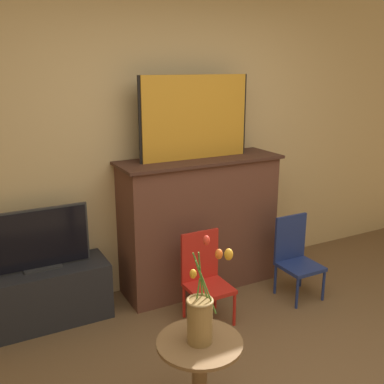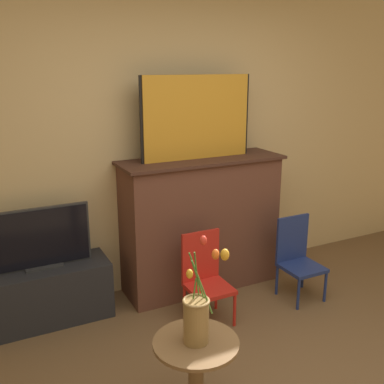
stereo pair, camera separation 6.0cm
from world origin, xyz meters
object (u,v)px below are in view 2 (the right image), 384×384
(chair_blue, at_px, (297,255))
(vase_tulips, at_px, (197,315))
(painting, at_px, (197,118))
(chair_red, at_px, (205,275))
(tv_monitor, at_px, (41,239))

(chair_blue, relative_size, vase_tulips, 1.30)
(painting, bearing_deg, chair_blue, -38.14)
(chair_red, bearing_deg, tv_monitor, 154.92)
(chair_blue, xyz_separation_m, vase_tulips, (-1.44, -0.93, 0.32))
(tv_monitor, relative_size, chair_red, 1.04)
(painting, bearing_deg, tv_monitor, 179.64)
(chair_red, bearing_deg, painting, 69.77)
(chair_blue, bearing_deg, chair_red, 178.23)
(painting, relative_size, vase_tulips, 1.85)
(tv_monitor, xyz_separation_m, chair_blue, (1.98, -0.55, -0.31))
(painting, bearing_deg, vase_tulips, -117.15)
(chair_red, relative_size, vase_tulips, 1.30)
(painting, xyz_separation_m, chair_blue, (0.69, -0.54, -1.15))
(tv_monitor, height_order, chair_blue, tv_monitor)
(chair_red, bearing_deg, vase_tulips, -120.53)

